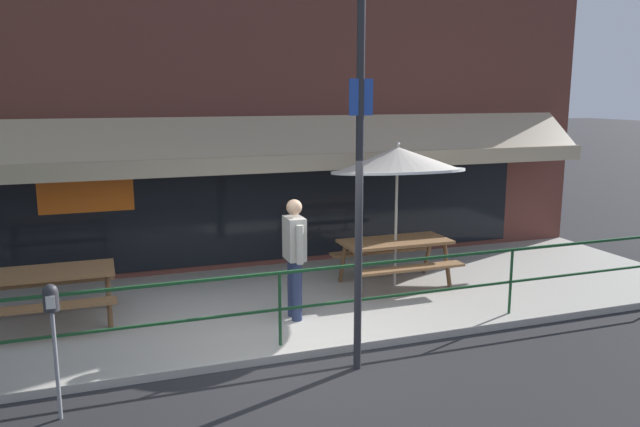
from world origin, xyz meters
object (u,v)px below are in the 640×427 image
pedestrian_walking (294,253)px  street_sign_pole (359,180)px  picnic_table_left (46,282)px  patio_umbrella_centre (397,160)px  picnic_table_centre (395,249)px  parking_meter_near (52,311)px

pedestrian_walking → street_sign_pole: (0.27, -1.63, 1.22)m
picnic_table_left → pedestrian_walking: (3.28, -0.89, 0.35)m
street_sign_pole → patio_umbrella_centre: bearing=55.4°
picnic_table_centre → patio_umbrella_centre: (0.00, -0.01, 1.47)m
picnic_table_centre → street_sign_pole: 3.48m
pedestrian_walking → street_sign_pole: 2.05m
patio_umbrella_centre → parking_meter_near: patio_umbrella_centre is taller
picnic_table_left → parking_meter_near: 2.65m
picnic_table_centre → street_sign_pole: (-1.76, -2.55, 1.57)m
patio_umbrella_centre → pedestrian_walking: 2.49m
picnic_table_centre → patio_umbrella_centre: patio_umbrella_centre is taller
picnic_table_centre → parking_meter_near: bearing=-152.4°
patio_umbrella_centre → parking_meter_near: (-5.05, -2.63, -1.03)m
pedestrian_walking → street_sign_pole: street_sign_pole is taller
picnic_table_left → street_sign_pole: 4.63m
patio_umbrella_centre → street_sign_pole: bearing=-124.6°
picnic_table_centre → patio_umbrella_centre: size_ratio=0.75×
pedestrian_walking → street_sign_pole: size_ratio=0.38×
picnic_table_left → parking_meter_near: bearing=-84.3°
patio_umbrella_centre → pedestrian_walking: bearing=-155.6°
picnic_table_centre → pedestrian_walking: size_ratio=1.05×
parking_meter_near → street_sign_pole: 3.48m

